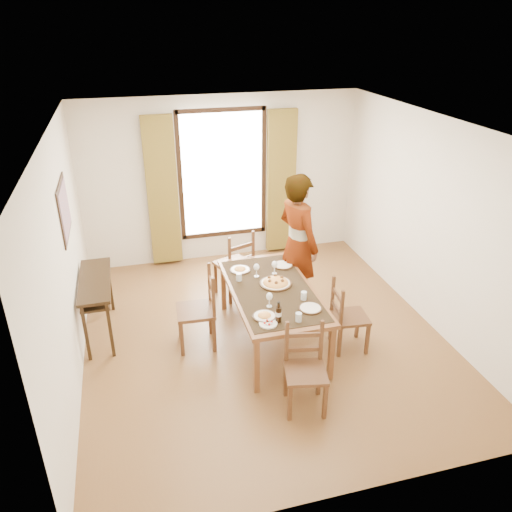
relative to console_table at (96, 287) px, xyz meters
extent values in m
plane|color=#552B1A|center=(2.03, -0.60, -0.68)|extent=(5.00, 5.00, 0.00)
cube|color=silver|center=(2.03, 1.90, 0.67)|extent=(4.50, 0.10, 2.70)
cube|color=silver|center=(2.03, -3.10, 0.67)|extent=(4.50, 0.10, 2.70)
cube|color=silver|center=(-0.22, -0.60, 0.67)|extent=(0.10, 5.00, 2.70)
cube|color=silver|center=(4.28, -0.60, 0.67)|extent=(0.10, 5.00, 2.70)
cube|color=white|center=(2.03, -0.60, 2.04)|extent=(4.50, 5.00, 0.04)
cube|color=white|center=(2.03, 1.87, 0.77)|extent=(1.30, 0.04, 2.00)
cube|color=brown|center=(1.05, 1.81, 0.57)|extent=(0.48, 0.10, 2.40)
cube|color=brown|center=(3.01, 1.81, 0.57)|extent=(0.48, 0.10, 2.40)
cube|color=black|center=(-0.21, 0.00, 1.07)|extent=(0.02, 0.86, 0.66)
cube|color=#D35327|center=(-0.20, 0.00, 1.07)|extent=(0.01, 0.76, 0.56)
cube|color=black|center=(0.00, 0.00, 0.10)|extent=(0.38, 1.20, 0.04)
cube|color=black|center=(0.00, 0.00, -0.02)|extent=(0.34, 1.10, 0.03)
cube|color=black|center=(-0.14, -0.55, -0.30)|extent=(0.04, 0.04, 0.76)
cube|color=black|center=(-0.14, 0.55, -0.30)|extent=(0.04, 0.04, 0.76)
cube|color=black|center=(0.14, -0.55, -0.30)|extent=(0.04, 0.04, 0.76)
cube|color=black|center=(0.14, 0.55, -0.30)|extent=(0.04, 0.04, 0.76)
cube|color=brown|center=(2.10, -0.73, 0.04)|extent=(0.99, 1.91, 0.05)
cube|color=black|center=(2.10, -0.73, 0.07)|extent=(0.91, 1.75, 0.01)
cube|color=brown|center=(1.67, -1.62, -0.33)|extent=(0.06, 0.06, 0.70)
cube|color=brown|center=(1.67, 0.17, -0.33)|extent=(0.06, 0.06, 0.70)
cube|color=brown|center=(2.54, -1.62, -0.33)|extent=(0.06, 0.06, 0.70)
cube|color=brown|center=(2.54, 0.17, -0.33)|extent=(0.06, 0.06, 0.70)
cube|color=#50321A|center=(1.17, -0.57, -0.19)|extent=(0.49, 0.49, 0.04)
cube|color=#50321A|center=(0.98, -0.37, -0.44)|extent=(0.04, 0.04, 0.49)
cube|color=#50321A|center=(1.38, -0.39, -0.44)|extent=(0.04, 0.04, 0.49)
cube|color=#50321A|center=(0.96, -0.76, -0.44)|extent=(0.04, 0.04, 0.49)
cube|color=#50321A|center=(1.35, -0.78, -0.44)|extent=(0.04, 0.04, 0.49)
cube|color=#50321A|center=(1.39, -0.39, 0.08)|extent=(0.04, 0.04, 0.55)
cube|color=#50321A|center=(1.37, -0.78, 0.08)|extent=(0.04, 0.04, 0.55)
cube|color=#50321A|center=(1.38, -0.59, -0.03)|extent=(0.05, 0.40, 0.05)
cube|color=#50321A|center=(1.38, -0.59, 0.17)|extent=(0.05, 0.40, 0.05)
cube|color=#50321A|center=(1.90, 0.53, -0.19)|extent=(0.60, 0.60, 0.04)
cube|color=#50321A|center=(2.02, 0.79, -0.44)|extent=(0.04, 0.04, 0.50)
cube|color=#50321A|center=(2.16, 0.41, -0.44)|extent=(0.04, 0.04, 0.50)
cube|color=#50321A|center=(1.64, 0.65, -0.44)|extent=(0.04, 0.04, 0.50)
cube|color=#50321A|center=(1.78, 0.28, -0.44)|extent=(0.04, 0.04, 0.50)
cube|color=#50321A|center=(2.16, 0.40, 0.09)|extent=(0.04, 0.04, 0.55)
cube|color=#50321A|center=(1.79, 0.27, 0.09)|extent=(0.04, 0.04, 0.55)
cube|color=#50321A|center=(1.97, 0.34, -0.02)|extent=(0.38, 0.17, 0.06)
cube|color=#50321A|center=(1.97, 0.34, 0.18)|extent=(0.38, 0.17, 0.06)
cube|color=#50321A|center=(2.10, -1.98, -0.23)|extent=(0.50, 0.50, 0.04)
cube|color=#50321A|center=(1.88, -2.12, -0.46)|extent=(0.04, 0.04, 0.45)
cube|color=#50321A|center=(1.95, -1.77, -0.46)|extent=(0.04, 0.04, 0.45)
cube|color=#50321A|center=(2.24, -2.20, -0.46)|extent=(0.04, 0.04, 0.45)
cube|color=#50321A|center=(2.31, -1.84, -0.46)|extent=(0.04, 0.04, 0.45)
cube|color=#50321A|center=(1.96, -1.76, 0.02)|extent=(0.04, 0.04, 0.51)
cube|color=#50321A|center=(2.31, -1.83, 0.02)|extent=(0.04, 0.04, 0.51)
cube|color=#50321A|center=(2.13, -1.79, -0.08)|extent=(0.36, 0.10, 0.05)
cube|color=#50321A|center=(2.13, -1.79, 0.10)|extent=(0.36, 0.10, 0.05)
cube|color=#50321A|center=(2.99, -1.12, -0.24)|extent=(0.45, 0.45, 0.04)
cube|color=#50321A|center=(3.15, -1.31, -0.46)|extent=(0.04, 0.04, 0.44)
cube|color=#50321A|center=(2.80, -1.27, -0.46)|extent=(0.04, 0.04, 0.44)
cube|color=#50321A|center=(3.19, -0.96, -0.46)|extent=(0.04, 0.04, 0.44)
cube|color=#50321A|center=(2.84, -0.92, -0.46)|extent=(0.04, 0.04, 0.44)
cube|color=#50321A|center=(2.79, -1.27, 0.00)|extent=(0.04, 0.04, 0.49)
cube|color=#50321A|center=(2.83, -0.92, 0.00)|extent=(0.04, 0.04, 0.49)
cube|color=#50321A|center=(2.81, -1.10, -0.10)|extent=(0.06, 0.35, 0.05)
cube|color=#50321A|center=(2.81, -1.10, 0.08)|extent=(0.06, 0.35, 0.05)
imported|color=gray|center=(2.67, -0.05, 0.30)|extent=(1.02, 0.93, 1.97)
cylinder|color=silver|center=(2.39, -1.06, 0.12)|extent=(0.07, 0.07, 0.10)
cylinder|color=silver|center=(1.76, -0.42, 0.12)|extent=(0.07, 0.07, 0.10)
cylinder|color=silver|center=(2.18, -1.48, 0.12)|extent=(0.07, 0.07, 0.10)
camera|label=1|loc=(0.54, -5.80, 3.12)|focal=35.00mm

